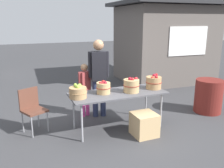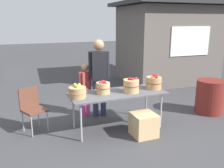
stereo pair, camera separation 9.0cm
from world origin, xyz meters
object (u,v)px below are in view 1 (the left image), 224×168
(apple_basket_red_2, at_px, (154,82))
(folding_chair, at_px, (32,107))
(apple_basket_red_1, at_px, (131,85))
(vendor_adult, at_px, (99,72))
(trash_barrel, at_px, (208,96))
(apple_basket_green_0, at_px, (78,92))
(child_customer, at_px, (85,86))
(market_table, at_px, (118,95))
(apple_basket_red_0, at_px, (103,87))
(produce_crate, at_px, (144,124))

(apple_basket_red_2, xyz_separation_m, folding_chair, (-2.40, 0.52, -0.37))
(apple_basket_red_1, bearing_deg, vendor_adult, 116.30)
(folding_chair, bearing_deg, trash_barrel, -32.77)
(apple_basket_green_0, bearing_deg, trash_barrel, 0.23)
(child_customer, bearing_deg, vendor_adult, 136.26)
(child_customer, bearing_deg, apple_basket_green_0, 47.88)
(folding_chair, distance_m, trash_barrel, 3.98)
(market_table, height_order, folding_chair, folding_chair)
(apple_basket_green_0, relative_size, child_customer, 0.28)
(vendor_adult, bearing_deg, market_table, 112.45)
(vendor_adult, bearing_deg, apple_basket_green_0, 60.32)
(trash_barrel, bearing_deg, child_customer, 162.32)
(apple_basket_red_0, distance_m, apple_basket_red_1, 0.56)
(vendor_adult, distance_m, folding_chair, 1.57)
(market_table, distance_m, apple_basket_green_0, 0.83)
(market_table, xyz_separation_m, folding_chair, (-1.60, 0.50, -0.20))
(folding_chair, bearing_deg, apple_basket_red_1, -42.37)
(apple_basket_red_2, distance_m, vendor_adult, 1.21)
(apple_basket_red_0, relative_size, apple_basket_red_2, 0.86)
(market_table, relative_size, vendor_adult, 1.10)
(market_table, relative_size, apple_basket_red_1, 5.80)
(apple_basket_red_2, xyz_separation_m, produce_crate, (-0.48, -0.48, -0.66))
(vendor_adult, distance_m, child_customer, 0.44)
(apple_basket_red_1, xyz_separation_m, vendor_adult, (-0.40, 0.80, 0.14))
(apple_basket_red_2, bearing_deg, produce_crate, -134.83)
(child_customer, height_order, produce_crate, child_customer)
(apple_basket_red_1, relative_size, vendor_adult, 0.19)
(folding_chair, xyz_separation_m, produce_crate, (1.93, -1.00, -0.29))
(apple_basket_red_2, relative_size, trash_barrel, 0.42)
(apple_basket_red_0, distance_m, apple_basket_red_2, 1.09)
(apple_basket_red_1, distance_m, child_customer, 1.17)
(produce_crate, bearing_deg, apple_basket_red_0, 138.40)
(apple_basket_red_0, distance_m, child_customer, 0.85)
(child_customer, relative_size, folding_chair, 1.41)
(apple_basket_red_1, bearing_deg, trash_barrel, 1.49)
(apple_basket_red_2, distance_m, trash_barrel, 1.62)
(vendor_adult, distance_m, trash_barrel, 2.67)
(apple_basket_red_0, distance_m, produce_crate, 1.05)
(market_table, relative_size, apple_basket_red_0, 6.61)
(vendor_adult, relative_size, trash_barrel, 2.20)
(apple_basket_green_0, bearing_deg, child_customer, 66.56)
(child_customer, distance_m, trash_barrel, 2.93)
(apple_basket_green_0, height_order, apple_basket_red_2, apple_basket_red_2)
(apple_basket_red_0, xyz_separation_m, child_customer, (-0.14, 0.82, -0.16))
(vendor_adult, bearing_deg, folding_chair, 21.09)
(apple_basket_green_0, height_order, produce_crate, apple_basket_green_0)
(apple_basket_red_2, bearing_deg, market_table, 178.41)
(apple_basket_red_2, xyz_separation_m, child_customer, (-1.23, 0.89, -0.17))
(child_customer, xyz_separation_m, folding_chair, (-1.17, -0.37, -0.20))
(apple_basket_green_0, relative_size, trash_barrel, 0.43)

